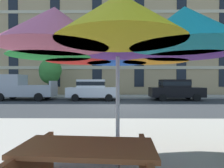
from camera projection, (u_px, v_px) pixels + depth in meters
The scene contains 9 objects.
ground_plane at pixel (121, 106), 11.80m from camera, with size 120.00×120.00×0.00m, color #2D3033.
sidewalk_far at pixel (119, 96), 18.59m from camera, with size 56.00×3.60×0.12m, color #9E998E.
apartment_building at pixel (117, 27), 26.64m from camera, with size 38.62×12.08×19.20m.
pickup_silver at pixel (22, 88), 15.56m from camera, with size 5.10×2.12×2.20m.
sedan_white at pixel (93, 89), 15.50m from camera, with size 4.40×1.98×1.78m.
sedan_black at pixel (175, 89), 15.44m from camera, with size 4.40×1.98×1.78m.
street_tree_left at pixel (49, 72), 18.19m from camera, with size 2.42×2.49×3.87m.
patio_umbrella at pixel (118, 41), 2.77m from camera, with size 3.31×3.31×2.54m.
picnic_table at pixel (87, 166), 2.41m from camera, with size 1.90×1.64×0.77m.
Camera 1 is at (-0.51, -11.78, 1.62)m, focal length 28.99 mm.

